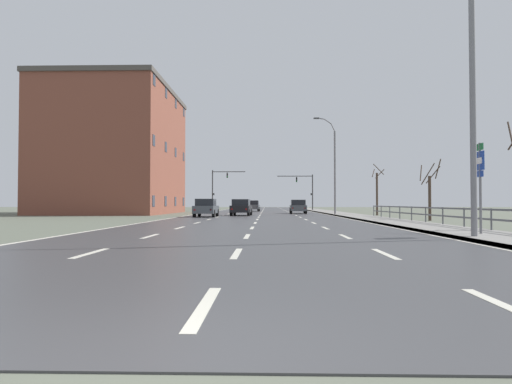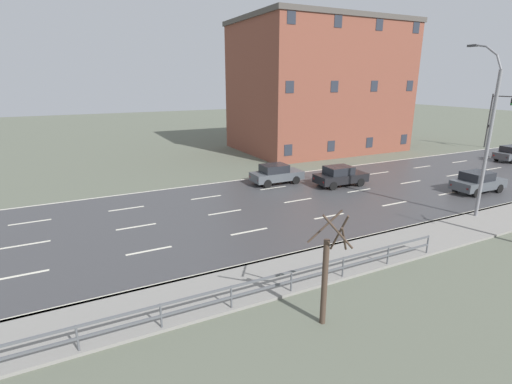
# 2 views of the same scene
# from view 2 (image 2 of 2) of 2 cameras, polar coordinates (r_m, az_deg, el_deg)

# --- Properties ---
(ground_plane) EXTENTS (160.00, 160.00, 0.12)m
(ground_plane) POSITION_cam_2_polar(r_m,az_deg,el_deg) (35.33, 25.20, 1.75)
(ground_plane) COLOR #5B6051
(guardrail) EXTENTS (0.07, 27.65, 1.00)m
(guardrail) POSITION_cam_2_polar(r_m,az_deg,el_deg) (13.25, -19.65, -17.95)
(guardrail) COLOR #515459
(guardrail) RESTS_ON ground
(street_lamp_midground) EXTENTS (2.25, 0.24, 9.96)m
(street_lamp_midground) POSITION_cam_2_polar(r_m,az_deg,el_deg) (25.54, 31.34, 7.17)
(street_lamp_midground) COLOR slate
(street_lamp_midground) RESTS_ON ground
(traffic_signal_left) EXTENTS (5.26, 0.36, 6.37)m
(traffic_signal_left) POSITION_cam_2_polar(r_m,az_deg,el_deg) (53.86, 32.53, 9.95)
(traffic_signal_left) COLOR #38383A
(traffic_signal_left) RESTS_ON ground
(car_near_right) EXTENTS (1.87, 4.12, 1.57)m
(car_near_right) POSITION_cam_2_polar(r_m,az_deg,el_deg) (30.22, 3.04, 2.74)
(car_near_right) COLOR #474C51
(car_near_right) RESTS_ON ground
(car_far_right) EXTENTS (2.00, 4.18, 1.57)m
(car_far_right) POSITION_cam_2_polar(r_m,az_deg,el_deg) (30.26, 12.53, 2.38)
(car_far_right) COLOR black
(car_far_right) RESTS_ON ground
(car_far_left) EXTENTS (1.91, 4.14, 1.57)m
(car_far_left) POSITION_cam_2_polar(r_m,az_deg,el_deg) (32.21, 30.33, 1.33)
(car_far_left) COLOR #474C51
(car_far_left) RESTS_ON ground
(brick_building) EXTENTS (12.97, 18.27, 14.35)m
(brick_building) POSITION_cam_2_polar(r_m,az_deg,el_deg) (46.30, 9.28, 15.33)
(brick_building) COLOR brown
(brick_building) RESTS_ON ground
(bare_tree_mid) EXTENTS (1.51, 1.44, 4.21)m
(bare_tree_mid) POSITION_cam_2_polar(r_m,az_deg,el_deg) (12.96, 10.59, -11.80)
(bare_tree_mid) COLOR #423328
(bare_tree_mid) RESTS_ON ground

